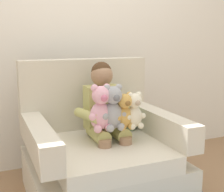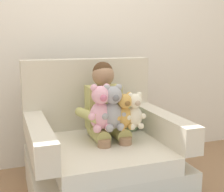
{
  "view_description": "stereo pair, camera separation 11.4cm",
  "coord_description": "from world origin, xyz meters",
  "px_view_note": "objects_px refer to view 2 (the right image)",
  "views": [
    {
      "loc": [
        -0.77,
        -2.02,
        1.18
      ],
      "look_at": [
        0.06,
        -0.05,
        0.78
      ],
      "focal_mm": 49.1,
      "sensor_mm": 36.0,
      "label": 1
    },
    {
      "loc": [
        -0.67,
        -2.06,
        1.18
      ],
      "look_at": [
        0.06,
        -0.05,
        0.78
      ],
      "focal_mm": 49.1,
      "sensor_mm": 36.0,
      "label": 2
    }
  ],
  "objects_px": {
    "armchair": "(101,154)",
    "plush_cream": "(135,112)",
    "plush_pink": "(101,109)",
    "plush_honey": "(125,112)",
    "plush_grey": "(113,109)",
    "throw_pillow": "(128,119)",
    "seated_child": "(106,111)"
  },
  "relations": [
    {
      "from": "seated_child",
      "to": "plush_honey",
      "type": "distance_m",
      "value": 0.19
    },
    {
      "from": "seated_child",
      "to": "plush_pink",
      "type": "xyz_separation_m",
      "value": [
        -0.09,
        -0.14,
        0.05
      ]
    },
    {
      "from": "plush_cream",
      "to": "throw_pillow",
      "type": "distance_m",
      "value": 0.31
    },
    {
      "from": "armchair",
      "to": "plush_cream",
      "type": "bearing_deg",
      "value": -33.58
    },
    {
      "from": "armchair",
      "to": "plush_pink",
      "type": "bearing_deg",
      "value": -105.92
    },
    {
      "from": "armchair",
      "to": "plush_cream",
      "type": "relative_size",
      "value": 4.02
    },
    {
      "from": "throw_pillow",
      "to": "plush_cream",
      "type": "bearing_deg",
      "value": -102.51
    },
    {
      "from": "plush_cream",
      "to": "seated_child",
      "type": "bearing_deg",
      "value": 118.19
    },
    {
      "from": "armchair",
      "to": "throw_pillow",
      "type": "distance_m",
      "value": 0.38
    },
    {
      "from": "plush_pink",
      "to": "throw_pillow",
      "type": "xyz_separation_m",
      "value": [
        0.31,
        0.24,
        -0.16
      ]
    },
    {
      "from": "armchair",
      "to": "plush_grey",
      "type": "distance_m",
      "value": 0.4
    },
    {
      "from": "plush_grey",
      "to": "seated_child",
      "type": "bearing_deg",
      "value": 79.84
    },
    {
      "from": "plush_pink",
      "to": "plush_cream",
      "type": "relative_size",
      "value": 1.26
    },
    {
      "from": "plush_honey",
      "to": "throw_pillow",
      "type": "distance_m",
      "value": 0.33
    },
    {
      "from": "armchair",
      "to": "plush_honey",
      "type": "relative_size",
      "value": 3.98
    },
    {
      "from": "seated_child",
      "to": "plush_grey",
      "type": "bearing_deg",
      "value": -91.73
    },
    {
      "from": "armchair",
      "to": "plush_pink",
      "type": "height_order",
      "value": "armchair"
    },
    {
      "from": "plush_pink",
      "to": "plush_grey",
      "type": "xyz_separation_m",
      "value": [
        0.09,
        -0.01,
        -0.0
      ]
    },
    {
      "from": "plush_grey",
      "to": "plush_cream",
      "type": "bearing_deg",
      "value": -16.11
    },
    {
      "from": "plush_cream",
      "to": "plush_grey",
      "type": "distance_m",
      "value": 0.16
    },
    {
      "from": "armchair",
      "to": "plush_pink",
      "type": "xyz_separation_m",
      "value": [
        -0.03,
        -0.11,
        0.38
      ]
    },
    {
      "from": "plush_cream",
      "to": "plush_honey",
      "type": "height_order",
      "value": "plush_honey"
    },
    {
      "from": "armchair",
      "to": "plush_cream",
      "type": "distance_m",
      "value": 0.44
    },
    {
      "from": "armchair",
      "to": "seated_child",
      "type": "relative_size",
      "value": 1.3
    },
    {
      "from": "plush_cream",
      "to": "plush_honey",
      "type": "distance_m",
      "value": 0.08
    },
    {
      "from": "throw_pillow",
      "to": "armchair",
      "type": "bearing_deg",
      "value": -154.63
    },
    {
      "from": "plush_pink",
      "to": "plush_cream",
      "type": "xyz_separation_m",
      "value": [
        0.25,
        -0.03,
        -0.03
      ]
    },
    {
      "from": "seated_child",
      "to": "plush_pink",
      "type": "distance_m",
      "value": 0.18
    },
    {
      "from": "seated_child",
      "to": "plush_pink",
      "type": "bearing_deg",
      "value": -122.78
    },
    {
      "from": "plush_pink",
      "to": "plush_honey",
      "type": "relative_size",
      "value": 1.25
    },
    {
      "from": "plush_honey",
      "to": "plush_grey",
      "type": "bearing_deg",
      "value": 172.52
    },
    {
      "from": "plush_pink",
      "to": "plush_grey",
      "type": "bearing_deg",
      "value": -7.21
    }
  ]
}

